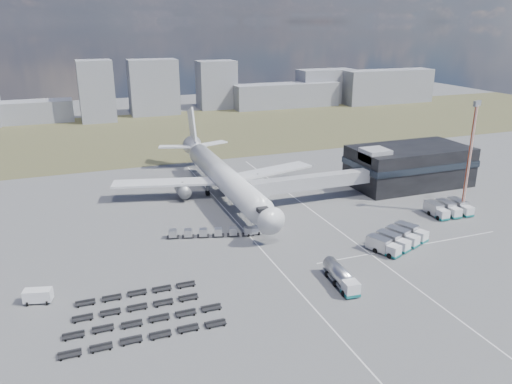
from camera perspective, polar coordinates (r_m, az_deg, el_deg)
name	(u,v)px	position (r m, az deg, el deg)	size (l,w,h in m)	color
ground	(273,250)	(93.66, 1.95, -6.59)	(420.00, 420.00, 0.00)	#565659
grass_strip	(163,133)	(194.99, -10.61, 6.65)	(420.00, 90.00, 0.01)	brown
lane_markings	(313,236)	(99.93, 6.48, -5.00)	(47.12, 110.00, 0.01)	silver
terminal	(409,165)	(134.54, 17.05, 2.96)	(30.40, 16.40, 11.00)	black
jet_bridge	(303,183)	(115.27, 5.39, 1.01)	(30.30, 3.80, 7.05)	#939399
airliner	(222,175)	(120.29, -3.94, 1.94)	(51.59, 64.53, 17.62)	silver
skyline	(165,95)	(233.33, -10.33, 10.82)	(303.91, 26.58, 25.38)	gray
fuel_tanker	(341,277)	(82.26, 9.69, -9.51)	(3.13, 9.57, 3.04)	silver
pushback_tug	(252,231)	(99.76, -0.43, -4.47)	(3.15, 1.77, 1.43)	silver
utility_van	(38,296)	(83.48, -23.65, -10.85)	(4.06, 1.84, 2.19)	silver
catering_truck	(247,188)	(122.64, -1.05, 0.43)	(4.72, 6.64, 2.82)	silver
service_trucks_near	(398,239)	(98.34, 15.88, -5.16)	(13.24, 10.34, 2.60)	silver
service_trucks_far	(448,208)	(117.38, 21.14, -1.77)	(8.81, 6.77, 2.62)	silver
uld_row	(211,232)	(98.93, -5.21, -4.63)	(16.92, 6.06, 1.56)	black
baggage_dollies	(140,315)	(75.71, -13.16, -13.50)	(23.14, 13.63, 0.69)	black
floodlight_mast	(469,159)	(116.27, 23.19, 3.50)	(2.36, 1.92, 24.86)	#AD3C1B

